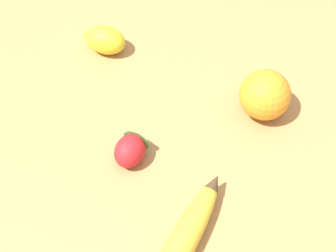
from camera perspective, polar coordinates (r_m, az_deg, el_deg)
name	(u,v)px	position (r m, az deg, el deg)	size (l,w,h in m)	color
ground_plane	(230,130)	(0.74, 7.53, -0.44)	(3.00, 3.00, 0.00)	#A87A47
banana	(180,247)	(0.62, 1.50, -14.52)	(0.19, 0.18, 0.04)	gold
orange	(265,95)	(0.74, 11.72, 3.72)	(0.08, 0.08, 0.08)	orange
strawberry	(131,149)	(0.69, -4.48, -2.79)	(0.07, 0.07, 0.04)	red
lemon	(105,40)	(0.83, -7.70, 10.36)	(0.09, 0.08, 0.05)	yellow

